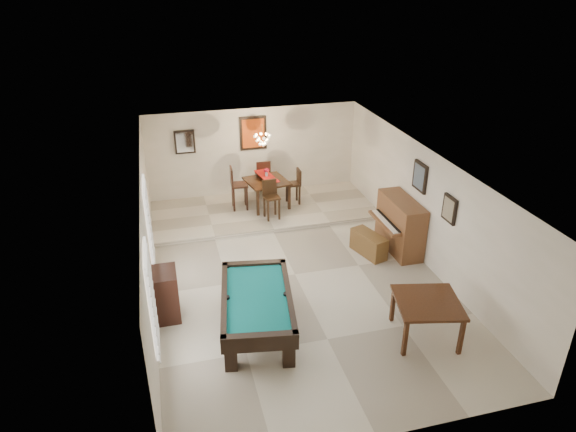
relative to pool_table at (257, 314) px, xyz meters
name	(u,v)px	position (x,y,z in m)	size (l,w,h in m)	color
ground_plane	(295,275)	(1.19, 1.70, -0.40)	(6.00, 9.00, 0.02)	beige
wall_back	(254,153)	(1.19, 6.20, 0.91)	(6.00, 0.04, 2.60)	silver
wall_front	(385,369)	(1.19, -2.80, 0.91)	(6.00, 0.04, 2.60)	silver
wall_left	(148,239)	(-1.81, 1.70, 0.91)	(0.04, 9.00, 2.60)	silver
wall_right	(425,206)	(4.19, 1.70, 0.91)	(0.04, 9.00, 2.60)	silver
ceiling	(296,163)	(1.19, 1.70, 2.21)	(6.00, 9.00, 0.04)	white
dining_step	(264,210)	(1.19, 4.95, -0.33)	(6.00, 2.50, 0.12)	beige
window_left_front	(151,298)	(-1.78, -0.50, 1.01)	(0.06, 1.00, 1.70)	white
window_left_rear	(148,221)	(-1.78, 2.30, 1.01)	(0.06, 1.00, 1.70)	white
pool_table	(257,314)	(0.00, 0.00, 0.00)	(1.26, 2.33, 0.78)	black
square_table	(426,319)	(2.92, -0.91, 0.00)	(1.12, 1.12, 0.77)	#341A0D
upright_piano	(394,225)	(3.74, 2.19, 0.25)	(0.86, 1.54, 1.28)	brown
piano_bench	(369,244)	(3.09, 2.13, -0.12)	(0.37, 0.96, 0.53)	brown
apothecary_chest	(167,294)	(-1.57, 0.90, 0.11)	(0.44, 0.67, 1.00)	black
dining_table	(267,191)	(1.32, 5.12, 0.17)	(1.06, 1.06, 0.87)	black
flower_vase	(267,172)	(1.32, 5.12, 0.72)	(0.13, 0.13, 0.23)	#A20D22
dining_chair_south	(272,200)	(1.28, 4.34, 0.25)	(0.38, 0.38, 1.03)	black
dining_chair_north	(263,177)	(1.37, 5.88, 0.27)	(0.40, 0.40, 1.08)	black
dining_chair_west	(239,188)	(0.57, 5.15, 0.33)	(0.44, 0.44, 1.19)	black
dining_chair_east	(293,187)	(2.07, 5.11, 0.23)	(0.37, 0.37, 0.99)	black
chandelier	(262,136)	(1.19, 4.90, 1.81)	(0.44, 0.44, 0.60)	#FFE5B2
back_painting	(253,133)	(1.19, 6.16, 1.51)	(0.75, 0.06, 0.95)	#D84C14
back_mirror	(185,142)	(-0.71, 6.16, 1.41)	(0.55, 0.06, 0.65)	white
right_picture_upper	(420,177)	(4.15, 2.00, 1.51)	(0.06, 0.55, 0.65)	slate
right_picture_lower	(450,209)	(4.15, 0.70, 1.31)	(0.06, 0.45, 0.55)	gray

